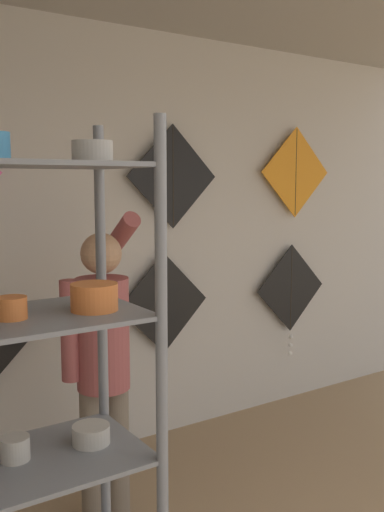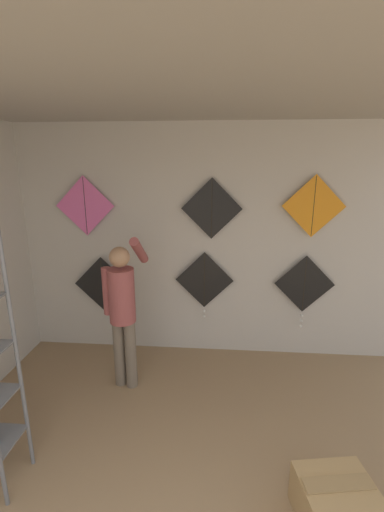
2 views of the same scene
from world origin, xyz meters
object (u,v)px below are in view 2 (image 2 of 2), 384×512
object	(u,v)px
kite_5	(314,206)
kite_1	(204,282)
kite_2	(304,287)
kite_3	(85,206)
kite_4	(212,209)
cardboard_box	(335,503)
kite_0	(102,284)
shopkeeper	(123,305)

from	to	relation	value
kite_5	kite_1	bearing A→B (deg)	-179.98
kite_2	kite_3	world-z (taller)	kite_3
kite_2	kite_4	distance (m)	1.45
cardboard_box	kite_0	distance (m)	3.17
cardboard_box	kite_4	bearing A→B (deg)	113.31
kite_1	kite_3	bearing A→B (deg)	179.98
kite_1	kite_2	distance (m)	1.20
shopkeeper	kite_0	world-z (taller)	shopkeeper
kite_1	kite_2	size ratio (longest dim) A/B	0.92
kite_1	kite_3	size ratio (longest dim) A/B	1.20
kite_3	kite_4	world-z (taller)	kite_3
shopkeeper	kite_4	xyz separation A→B (m)	(0.89, 0.74, 0.91)
kite_1	kite_3	xyz separation A→B (m)	(-1.42, 0.00, 0.91)
kite_0	kite_4	xyz separation A→B (m)	(1.36, 0.00, 0.96)
cardboard_box	kite_3	size ratio (longest dim) A/B	0.77
kite_1	shopkeeper	bearing A→B (deg)	-137.46
kite_4	kite_2	bearing A→B (deg)	-0.03
kite_1	kite_4	world-z (taller)	kite_4
kite_0	kite_2	bearing A→B (deg)	-0.01
cardboard_box	kite_0	xyz separation A→B (m)	(-2.26, 2.10, 0.72)
kite_4	kite_5	size ratio (longest dim) A/B	1.00
kite_2	kite_0	bearing A→B (deg)	179.99
kite_0	kite_2	world-z (taller)	kite_2
kite_0	kite_4	bearing A→B (deg)	0.00
shopkeeper	kite_3	xyz separation A→B (m)	(-0.61, 0.74, 0.92)
kite_1	kite_3	distance (m)	1.69
kite_2	kite_5	distance (m)	0.96
kite_4	kite_5	world-z (taller)	kite_5
kite_2	kite_3	size ratio (longest dim) A/B	1.29
kite_1	kite_5	size ratio (longest dim) A/B	1.20
kite_2	kite_4	bearing A→B (deg)	179.97
kite_4	kite_5	distance (m)	1.14
kite_0	kite_2	xyz separation A→B (m)	(2.48, -0.00, 0.04)
kite_4	kite_0	bearing A→B (deg)	180.00
cardboard_box	kite_3	distance (m)	3.62
kite_3	kite_2	bearing A→B (deg)	-0.01
kite_1	kite_5	bearing A→B (deg)	0.02
kite_3	kite_5	size ratio (longest dim) A/B	1.00
shopkeeper	kite_5	size ratio (longest dim) A/B	2.34
kite_0	kite_3	distance (m)	0.99
kite_5	cardboard_box	bearing A→B (deg)	-96.41
kite_0	kite_3	bearing A→B (deg)	180.00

